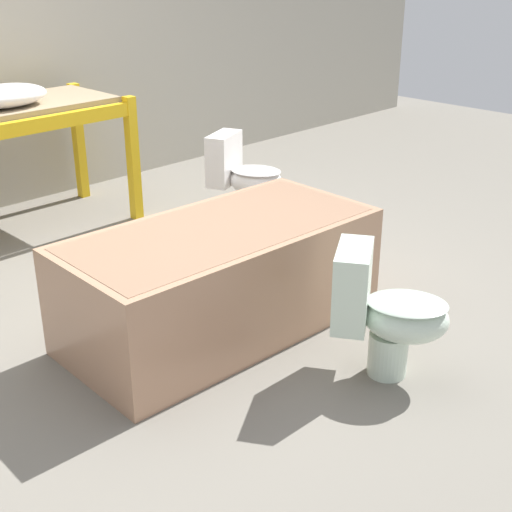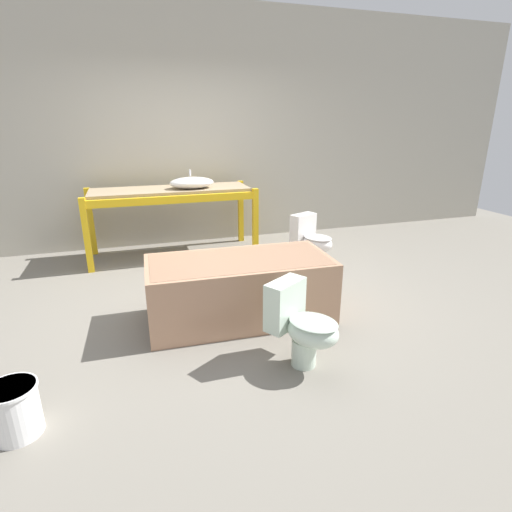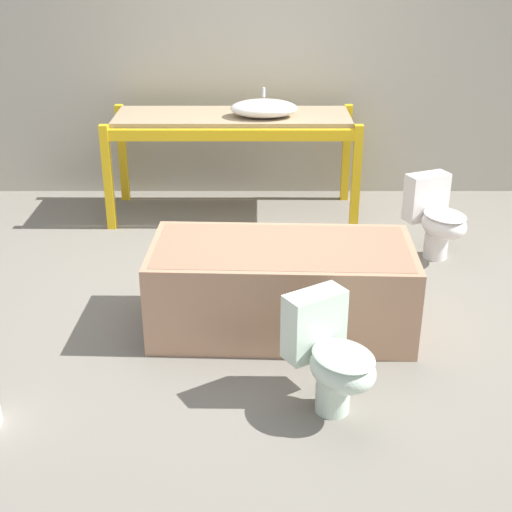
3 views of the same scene
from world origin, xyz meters
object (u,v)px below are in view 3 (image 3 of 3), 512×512
(toilet_near, at_px, (333,356))
(bathtub_main, at_px, (283,281))
(sink_basin, at_px, (266,108))
(toilet_far, at_px, (439,217))

(toilet_near, bearing_deg, bathtub_main, 72.83)
(sink_basin, height_order, toilet_far, sink_basin)
(bathtub_main, relative_size, toilet_far, 2.66)
(sink_basin, distance_m, toilet_near, 2.85)
(sink_basin, relative_size, bathtub_main, 0.34)
(sink_basin, relative_size, toilet_far, 0.90)
(sink_basin, height_order, bathtub_main, sink_basin)
(toilet_near, relative_size, toilet_far, 1.00)
(toilet_near, bearing_deg, sink_basin, 64.35)
(bathtub_main, distance_m, toilet_near, 0.88)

